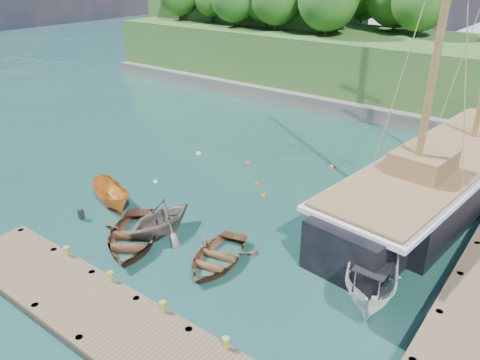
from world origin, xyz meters
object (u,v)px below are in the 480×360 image
at_px(motorboat_orange, 113,206).
at_px(schooner, 442,180).
at_px(rowboat_1, 161,233).
at_px(cabin_boat_white, 370,295).
at_px(rowboat_0, 133,243).
at_px(rowboat_2, 217,262).

height_order(motorboat_orange, schooner, schooner).
distance_m(rowboat_1, cabin_boat_white, 10.48).
height_order(rowboat_0, cabin_boat_white, cabin_boat_white).
bearing_deg(schooner, rowboat_1, -122.37).
relative_size(rowboat_1, schooner, 0.14).
relative_size(rowboat_0, schooner, 0.18).
bearing_deg(rowboat_1, rowboat_0, -103.90).
relative_size(rowboat_1, rowboat_2, 0.91).
height_order(rowboat_0, rowboat_1, rowboat_1).
bearing_deg(rowboat_1, rowboat_2, -1.27).
bearing_deg(rowboat_0, rowboat_2, -20.85).
xyz_separation_m(cabin_boat_white, schooner, (-0.38, 10.63, 1.15)).
height_order(rowboat_2, schooner, schooner).
bearing_deg(motorboat_orange, schooner, -30.63).
distance_m(motorboat_orange, cabin_boat_white, 14.64).
distance_m(rowboat_0, rowboat_1, 1.53).
height_order(cabin_boat_white, schooner, schooner).
xyz_separation_m(rowboat_2, schooner, (6.09, 12.67, 1.15)).
relative_size(rowboat_1, motorboat_orange, 1.01).
height_order(rowboat_2, motorboat_orange, motorboat_orange).
bearing_deg(cabin_boat_white, motorboat_orange, 167.10).
distance_m(rowboat_1, rowboat_2, 3.85).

